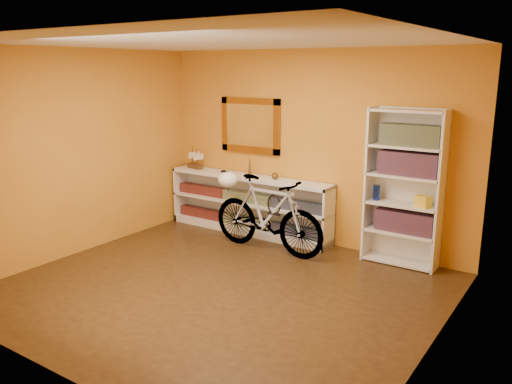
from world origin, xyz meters
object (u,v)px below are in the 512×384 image
Objects in this scene: console_unit at (249,204)px; bicycle at (267,214)px; helmet at (228,180)px; bookcase at (404,188)px.

console_unit is 1.53× the size of bicycle.
bicycle is 6.05× the size of helmet.
helmet is (-0.65, 0.02, 0.38)m from bicycle.
bookcase reaches higher than console_unit.
bicycle is 0.75m from helmet.
bicycle is (0.65, -0.51, 0.08)m from console_unit.
console_unit is at bearing -179.36° from bookcase.
bookcase is 6.76× the size of helmet.
bookcase is 1.73m from bicycle.
bookcase reaches higher than helmet.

